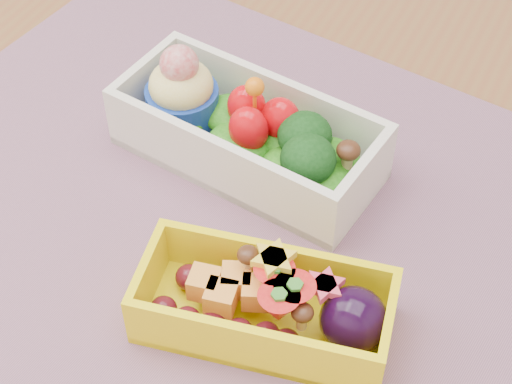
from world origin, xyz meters
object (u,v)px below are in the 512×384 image
at_px(placemat, 243,230).
at_px(bento_yellow, 270,306).
at_px(table, 230,318).
at_px(bento_white, 247,133).

distance_m(placemat, bento_yellow, 0.09).
bearing_deg(bento_yellow, placemat, 117.18).
xyz_separation_m(table, placemat, (0.01, 0.01, 0.10)).
bearing_deg(placemat, bento_yellow, -51.62).
xyz_separation_m(table, bento_white, (-0.02, 0.07, 0.13)).
bearing_deg(table, bento_yellow, -42.86).
bearing_deg(bento_yellow, bento_white, 110.78).
xyz_separation_m(placemat, bento_yellow, (0.05, -0.06, 0.02)).
bearing_deg(bento_white, bento_yellow, -50.67).
bearing_deg(bento_white, table, -66.82).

